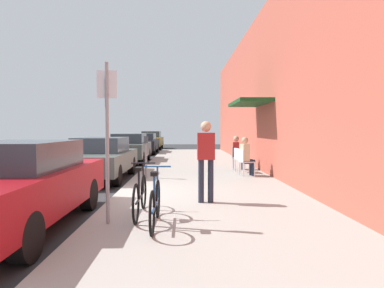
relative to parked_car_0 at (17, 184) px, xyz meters
name	(u,v)px	position (x,y,z in m)	size (l,w,h in m)	color
ground_plane	(115,199)	(1.10, 2.41, -0.75)	(60.00, 60.00, 0.00)	#2D2D30
sidewalk_slab	(204,183)	(3.35, 4.41, -0.69)	(4.50, 32.00, 0.12)	#9E9B93
building_facade	(285,83)	(5.75, 4.42, 2.29)	(1.40, 32.00, 6.08)	#BC5442
parked_car_0	(17,184)	(0.00, 0.00, 0.00)	(1.80, 4.40, 1.45)	maroon
parked_car_1	(101,158)	(0.00, 5.59, -0.03)	(1.80, 4.40, 1.39)	#47514C
parked_car_2	(129,148)	(0.00, 11.36, 0.00)	(1.80, 4.40, 1.45)	#47514C
parked_car_3	(144,143)	(0.00, 17.60, -0.02)	(1.80, 4.40, 1.40)	black
parked_car_4	(151,140)	(0.00, 23.03, 0.03)	(1.80, 4.40, 1.52)	#A58433
parking_meter	(146,154)	(1.55, 5.03, 0.14)	(0.12, 0.10, 1.32)	slate
street_sign	(107,130)	(1.50, -0.08, 0.89)	(0.32, 0.06, 2.60)	gray
bicycle_0	(155,203)	(2.28, -0.24, -0.27)	(0.46, 1.71, 0.90)	black
bicycle_1	(140,196)	(1.96, 0.37, -0.27)	(0.46, 1.71, 0.90)	black
cafe_chair_0	(245,161)	(4.75, 5.45, -0.13)	(0.51, 0.51, 0.87)	silver
seated_patron_0	(246,155)	(4.81, 5.46, 0.07)	(0.48, 0.42, 1.29)	#232838
cafe_chair_1	(240,158)	(4.75, 6.32, -0.13)	(0.54, 0.54, 0.87)	silver
cafe_chair_2	(236,156)	(4.75, 7.26, -0.13)	(0.52, 0.52, 0.87)	silver
seated_patron_2	(238,151)	(4.81, 7.24, 0.07)	(0.49, 0.43, 1.29)	#232838
pedestrian_standing	(206,155)	(3.20, 1.43, 0.37)	(0.36, 0.22, 1.70)	#232838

